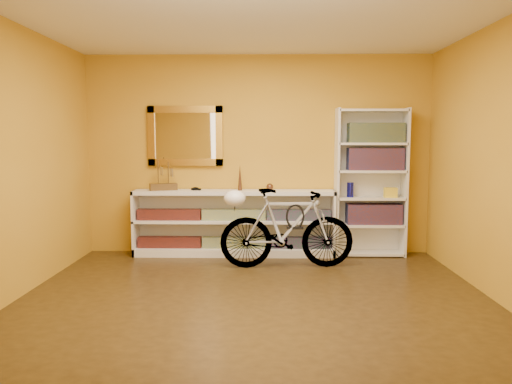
{
  "coord_description": "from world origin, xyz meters",
  "views": [
    {
      "loc": [
        0.09,
        -4.43,
        1.51
      ],
      "look_at": [
        0.0,
        0.7,
        0.95
      ],
      "focal_mm": 34.2,
      "sensor_mm": 36.0,
      "label": 1
    }
  ],
  "objects_px": {
    "bookcase": "(370,183)",
    "bicycle": "(287,228)",
    "console_unit": "(234,223)",
    "helmet": "(235,198)"
  },
  "relations": [
    {
      "from": "bookcase",
      "to": "console_unit",
      "type": "bearing_deg",
      "value": -179.19
    },
    {
      "from": "console_unit",
      "to": "bookcase",
      "type": "relative_size",
      "value": 1.37
    },
    {
      "from": "bicycle",
      "to": "bookcase",
      "type": "bearing_deg",
      "value": -63.09
    },
    {
      "from": "console_unit",
      "to": "bookcase",
      "type": "xyz_separation_m",
      "value": [
        1.76,
        0.03,
        0.52
      ]
    },
    {
      "from": "bookcase",
      "to": "bicycle",
      "type": "height_order",
      "value": "bookcase"
    },
    {
      "from": "bicycle",
      "to": "helmet",
      "type": "distance_m",
      "value": 0.71
    },
    {
      "from": "bookcase",
      "to": "bicycle",
      "type": "distance_m",
      "value": 1.37
    },
    {
      "from": "console_unit",
      "to": "helmet",
      "type": "relative_size",
      "value": 10.26
    },
    {
      "from": "bookcase",
      "to": "helmet",
      "type": "bearing_deg",
      "value": -158.13
    },
    {
      "from": "helmet",
      "to": "console_unit",
      "type": "bearing_deg",
      "value": 94.5
    }
  ]
}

